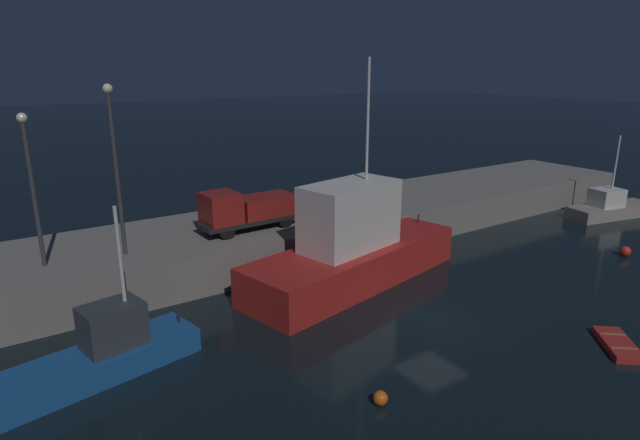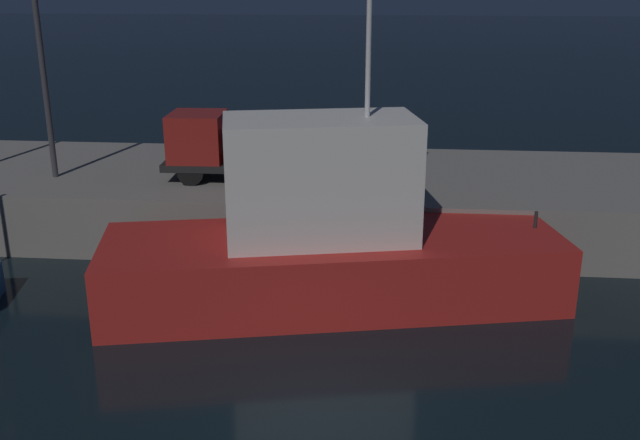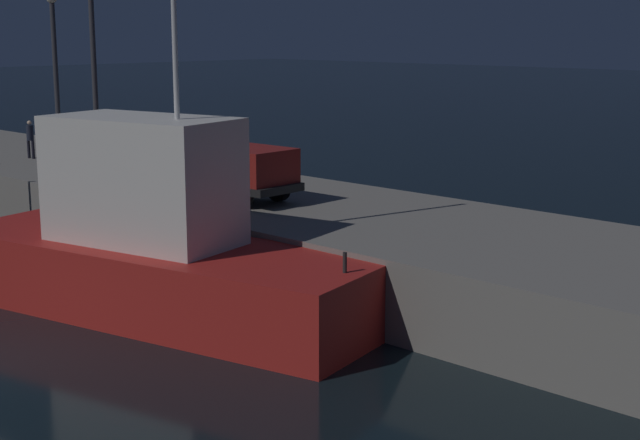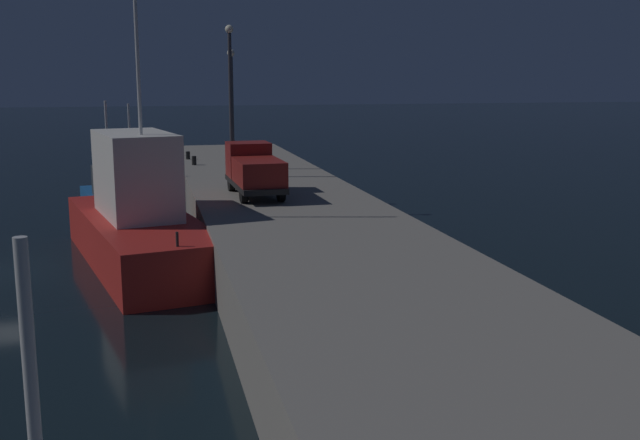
# 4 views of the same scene
# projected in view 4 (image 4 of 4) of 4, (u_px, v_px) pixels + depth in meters

# --- Properties ---
(pier_quay) EXTENTS (59.50, 8.06, 2.12)m
(pier_quay) POSITION_uv_depth(u_px,v_px,m) (297.00, 232.00, 32.16)
(pier_quay) COLOR gray
(pier_quay) RESTS_ON ground
(fishing_trawler_red) EXTENTS (7.53, 4.18, 5.69)m
(fishing_trawler_red) POSITION_uv_depth(u_px,v_px,m) (133.00, 175.00, 52.24)
(fishing_trawler_red) COLOR red
(fishing_trawler_red) RESTS_ON ground
(fishing_boat_blue) EXTENTS (13.44, 6.57, 11.39)m
(fishing_boat_blue) POSITION_uv_depth(u_px,v_px,m) (139.00, 220.00, 30.82)
(fishing_boat_blue) COLOR red
(fishing_boat_blue) RESTS_ON ground
(fishing_boat_orange) EXTENTS (7.83, 3.46, 6.24)m
(fishing_boat_orange) POSITION_uv_depth(u_px,v_px,m) (107.00, 197.00, 43.04)
(fishing_boat_orange) COLOR #195193
(fishing_boat_orange) RESTS_ON ground
(lamp_post_west) EXTENTS (0.44, 0.44, 6.95)m
(lamp_post_west) POSITION_uv_depth(u_px,v_px,m) (232.00, 99.00, 44.28)
(lamp_post_west) COLOR #38383D
(lamp_post_west) RESTS_ON pier_quay
(lamp_post_east) EXTENTS (0.44, 0.44, 8.09)m
(lamp_post_east) POSITION_uv_depth(u_px,v_px,m) (231.00, 89.00, 40.71)
(lamp_post_east) COLOR #38383D
(lamp_post_east) RESTS_ON pier_quay
(utility_truck) EXTENTS (5.78, 2.15, 2.33)m
(utility_truck) POSITION_uv_depth(u_px,v_px,m) (254.00, 170.00, 34.98)
(utility_truck) COLOR black
(utility_truck) RESTS_ON pier_quay
(dockworker) EXTENTS (0.43, 0.33, 1.64)m
(dockworker) POSITION_uv_depth(u_px,v_px,m) (233.00, 148.00, 47.78)
(dockworker) COLOR black
(dockworker) RESTS_ON pier_quay
(bollard_west) EXTENTS (0.28, 0.28, 0.55)m
(bollard_west) POSITION_uv_depth(u_px,v_px,m) (194.00, 161.00, 46.93)
(bollard_west) COLOR black
(bollard_west) RESTS_ON pier_quay
(bollard_central) EXTENTS (0.28, 0.28, 0.51)m
(bollard_central) POSITION_uv_depth(u_px,v_px,m) (188.00, 155.00, 50.09)
(bollard_central) COLOR black
(bollard_central) RESTS_ON pier_quay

